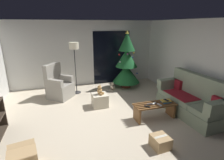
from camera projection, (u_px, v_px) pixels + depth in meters
The scene contains 20 objects.
ground_plane at pixel (105, 121), 4.43m from camera, with size 7.00×7.00×0.00m, color beige.
wall_back at pixel (85, 54), 6.84m from camera, with size 5.72×0.12×2.50m, color silver.
wall_right at pixel (204, 66), 4.85m from camera, with size 0.12×6.00×2.50m, color silver.
patio_door_frame at pixel (111, 56), 7.12m from camera, with size 1.60×0.02×2.20m, color silver.
patio_door_glass at pixel (112, 58), 7.12m from camera, with size 1.50×0.02×2.10m, color black.
couch at pixel (191, 100), 4.68m from camera, with size 0.88×1.98×1.08m.
coffee_table at pixel (155, 109), 4.50m from camera, with size 1.10×0.40×0.41m.
remote_white at pixel (154, 103), 4.46m from camera, with size 0.04×0.16×0.02m, color silver.
remote_graphite at pixel (150, 104), 4.42m from camera, with size 0.04×0.16×0.02m, color #333338.
remote_silver at pixel (159, 105), 4.38m from camera, with size 0.04×0.16×0.02m, color #ADADB2.
remote_black at pixel (147, 106), 4.29m from camera, with size 0.04×0.16×0.02m, color black.
book_stack at pixel (166, 101), 4.53m from camera, with size 0.27×0.19×0.06m.
cell_phone at pixel (166, 100), 4.53m from camera, with size 0.07×0.14×0.01m, color black.
christmas_tree at pixel (126, 63), 6.57m from camera, with size 1.03×1.03×2.15m.
armchair at pixel (59, 86), 5.77m from camera, with size 0.96×0.96×1.13m.
floor_lamp at pixel (74, 51), 5.82m from camera, with size 0.32×0.32×1.78m.
ottoman at pixel (100, 100), 5.20m from camera, with size 0.44×0.44×0.38m, color beige.
teddy_bear_honey at pixel (100, 90), 5.11m from camera, with size 0.21×0.21×0.29m.
teddy_bear_cream_by_tree at pixel (112, 87), 6.55m from camera, with size 0.21×0.22×0.29m.
cardboard_box_taped_mid_floor at pixel (160, 142), 3.47m from camera, with size 0.35×0.37×0.25m.
Camera 1 is at (-0.98, -3.78, 2.35)m, focal length 28.01 mm.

